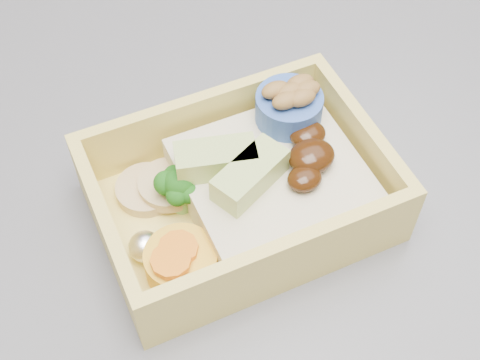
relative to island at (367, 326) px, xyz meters
name	(u,v)px	position (x,y,z in m)	size (l,w,h in m)	color
island	(367,326)	(0.00, 0.00, 0.00)	(1.24, 0.84, 0.92)	brown
bento_box	(247,186)	(-0.20, -0.05, 0.48)	(0.16, 0.12, 0.06)	#E5CD5E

